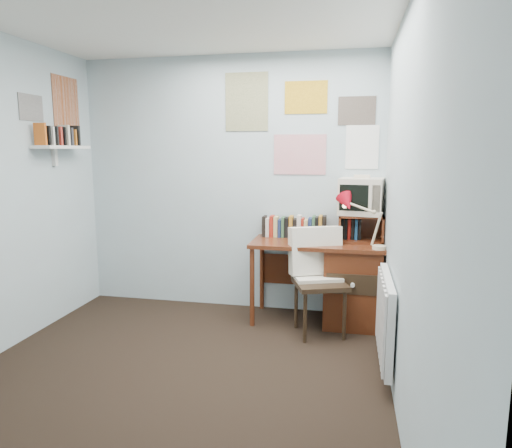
{
  "coord_description": "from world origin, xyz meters",
  "views": [
    {
      "loc": [
        1.18,
        -2.66,
        1.6
      ],
      "look_at": [
        0.44,
        0.91,
        1.0
      ],
      "focal_mm": 32.0,
      "sensor_mm": 36.0,
      "label": 1
    }
  ],
  "objects_px": {
    "desk_lamp": "(380,225)",
    "crt_tv": "(361,195)",
    "desk": "(346,281)",
    "tv_riser": "(361,228)",
    "wall_shelf": "(62,147)",
    "radiator": "(386,318)",
    "desk_chair": "(320,284)"
  },
  "relations": [
    {
      "from": "desk_lamp",
      "to": "desk_chair",
      "type": "bearing_deg",
      "value": -170.11
    },
    {
      "from": "crt_tv",
      "to": "wall_shelf",
      "type": "distance_m",
      "value": 2.77
    },
    {
      "from": "desk_lamp",
      "to": "desk",
      "type": "bearing_deg",
      "value": 140.82
    },
    {
      "from": "desk_lamp",
      "to": "tv_riser",
      "type": "xyz_separation_m",
      "value": [
        -0.15,
        0.32,
        -0.08
      ]
    },
    {
      "from": "desk_lamp",
      "to": "crt_tv",
      "type": "height_order",
      "value": "crt_tv"
    },
    {
      "from": "desk_lamp",
      "to": "tv_riser",
      "type": "bearing_deg",
      "value": 113.98
    },
    {
      "from": "desk_chair",
      "to": "wall_shelf",
      "type": "distance_m",
      "value": 2.63
    },
    {
      "from": "desk",
      "to": "radiator",
      "type": "bearing_deg",
      "value": -72.76
    },
    {
      "from": "desk_chair",
      "to": "radiator",
      "type": "distance_m",
      "value": 0.8
    },
    {
      "from": "crt_tv",
      "to": "desk",
      "type": "bearing_deg",
      "value": -123.4
    },
    {
      "from": "desk",
      "to": "radiator",
      "type": "height_order",
      "value": "desk"
    },
    {
      "from": "radiator",
      "to": "wall_shelf",
      "type": "bearing_deg",
      "value": 169.11
    },
    {
      "from": "desk_lamp",
      "to": "tv_riser",
      "type": "distance_m",
      "value": 0.36
    },
    {
      "from": "desk_lamp",
      "to": "radiator",
      "type": "xyz_separation_m",
      "value": [
        0.02,
        -0.72,
        -0.55
      ]
    },
    {
      "from": "tv_riser",
      "to": "wall_shelf",
      "type": "distance_m",
      "value": 2.83
    },
    {
      "from": "crt_tv",
      "to": "tv_riser",
      "type": "bearing_deg",
      "value": -69.76
    },
    {
      "from": "tv_riser",
      "to": "wall_shelf",
      "type": "bearing_deg",
      "value": -169.68
    },
    {
      "from": "desk",
      "to": "crt_tv",
      "type": "distance_m",
      "value": 0.81
    },
    {
      "from": "desk",
      "to": "desk_lamp",
      "type": "relative_size",
      "value": 2.88
    },
    {
      "from": "tv_riser",
      "to": "crt_tv",
      "type": "xyz_separation_m",
      "value": [
        -0.0,
        0.02,
        0.31
      ]
    },
    {
      "from": "tv_riser",
      "to": "radiator",
      "type": "relative_size",
      "value": 0.5
    },
    {
      "from": "desk_chair",
      "to": "desk_lamp",
      "type": "distance_m",
      "value": 0.72
    },
    {
      "from": "desk_lamp",
      "to": "crt_tv",
      "type": "xyz_separation_m",
      "value": [
        -0.15,
        0.34,
        0.22
      ]
    },
    {
      "from": "desk",
      "to": "desk_lamp",
      "type": "height_order",
      "value": "desk_lamp"
    },
    {
      "from": "desk_chair",
      "to": "desk_lamp",
      "type": "bearing_deg",
      "value": -9.07
    },
    {
      "from": "tv_riser",
      "to": "radiator",
      "type": "distance_m",
      "value": 1.15
    },
    {
      "from": "tv_riser",
      "to": "desk_lamp",
      "type": "bearing_deg",
      "value": -64.96
    },
    {
      "from": "desk_chair",
      "to": "wall_shelf",
      "type": "height_order",
      "value": "wall_shelf"
    },
    {
      "from": "desk_lamp",
      "to": "crt_tv",
      "type": "bearing_deg",
      "value": 113.3
    },
    {
      "from": "desk_chair",
      "to": "radiator",
      "type": "height_order",
      "value": "desk_chair"
    },
    {
      "from": "desk",
      "to": "desk_lamp",
      "type": "xyz_separation_m",
      "value": [
        0.27,
        -0.21,
        0.56
      ]
    },
    {
      "from": "desk",
      "to": "tv_riser",
      "type": "relative_size",
      "value": 3.0
    }
  ]
}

